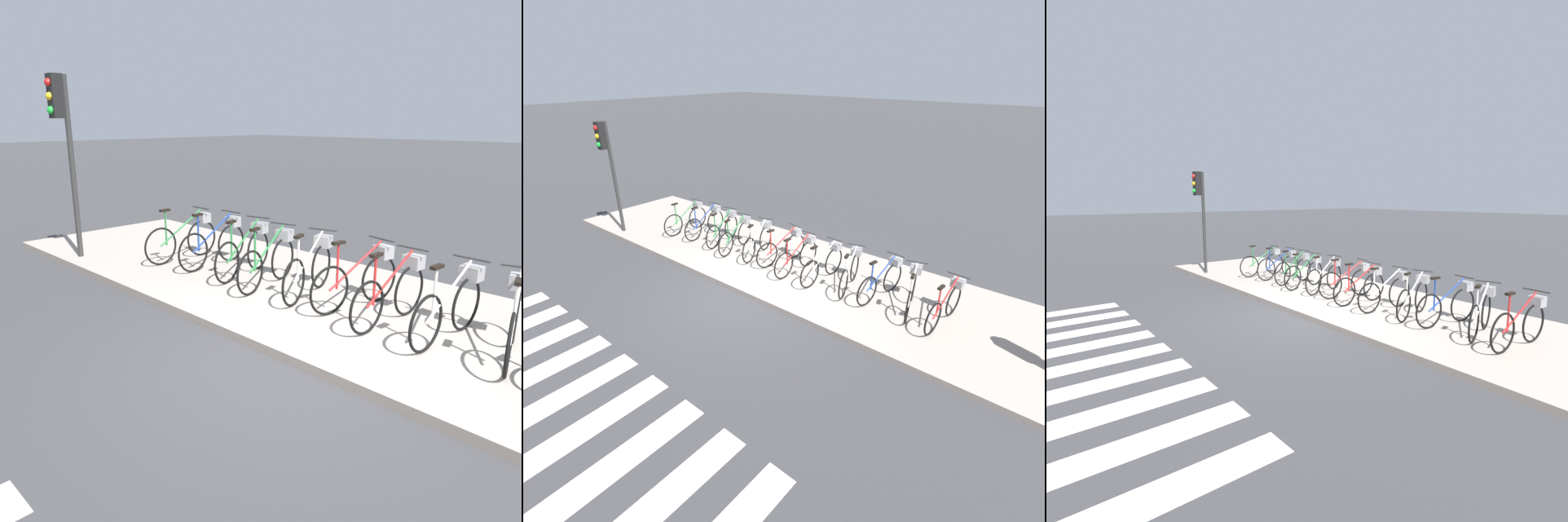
# 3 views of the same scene
# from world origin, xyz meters

# --- Properties ---
(ground_plane) EXTENTS (120.00, 120.00, 0.00)m
(ground_plane) POSITION_xyz_m (0.00, 0.00, 0.00)
(ground_plane) COLOR #38383A
(sidewalk) EXTENTS (15.27, 3.68, 0.12)m
(sidewalk) POSITION_xyz_m (0.00, 1.84, 0.06)
(sidewalk) COLOR #9E9389
(sidewalk) RESTS_ON ground_plane
(parked_bicycle_0) EXTENTS (0.46, 1.63, 1.00)m
(parked_bicycle_0) POSITION_xyz_m (-4.06, 1.66, 0.56)
(parked_bicycle_0) COLOR black
(parked_bicycle_0) RESTS_ON sidewalk
(parked_bicycle_1) EXTENTS (0.46, 1.63, 1.00)m
(parked_bicycle_1) POSITION_xyz_m (-3.33, 1.80, 0.56)
(parked_bicycle_1) COLOR black
(parked_bicycle_1) RESTS_ON sidewalk
(parked_bicycle_2) EXTENTS (0.55, 1.59, 1.00)m
(parked_bicycle_2) POSITION_xyz_m (-2.53, 1.78, 0.56)
(parked_bicycle_2) COLOR black
(parked_bicycle_2) RESTS_ON sidewalk
(parked_bicycle_3) EXTENTS (0.51, 1.60, 1.00)m
(parked_bicycle_3) POSITION_xyz_m (-1.86, 1.65, 0.56)
(parked_bicycle_3) COLOR black
(parked_bicycle_3) RESTS_ON sidewalk
(parked_bicycle_4) EXTENTS (0.56, 1.59, 1.00)m
(parked_bicycle_4) POSITION_xyz_m (-1.12, 1.75, 0.56)
(parked_bicycle_4) COLOR black
(parked_bicycle_4) RESTS_ON sidewalk
(parked_bicycle_5) EXTENTS (0.49, 1.61, 1.00)m
(parked_bicycle_5) POSITION_xyz_m (-0.31, 1.84, 0.56)
(parked_bicycle_5) COLOR black
(parked_bicycle_5) RESTS_ON sidewalk
(parked_bicycle_6) EXTENTS (0.46, 1.63, 1.00)m
(parked_bicycle_6) POSITION_xyz_m (0.32, 1.66, 0.56)
(parked_bicycle_6) COLOR black
(parked_bicycle_6) RESTS_ON sidewalk
(parked_bicycle_7) EXTENTS (0.46, 1.63, 1.00)m
(parked_bicycle_7) POSITION_xyz_m (1.08, 1.70, 0.56)
(parked_bicycle_7) COLOR black
(parked_bicycle_7) RESTS_ON sidewalk
(parked_bicycle_8) EXTENTS (0.58, 1.58, 1.00)m
(parked_bicycle_8) POSITION_xyz_m (1.76, 1.75, 0.56)
(parked_bicycle_8) COLOR black
(parked_bicycle_8) RESTS_ON sidewalk
(traffic_light) EXTENTS (0.24, 0.40, 3.30)m
(traffic_light) POSITION_xyz_m (-5.66, 0.24, 2.50)
(traffic_light) COLOR #2D2D2D
(traffic_light) RESTS_ON sidewalk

